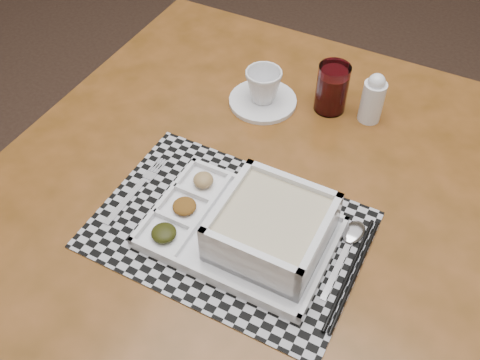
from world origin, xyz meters
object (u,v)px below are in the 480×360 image
object	(u,v)px
creamer_bottle	(373,98)
juice_glass	(332,90)
dining_table	(264,210)
serving_tray	(261,230)
cup	(263,86)

from	to	relation	value
creamer_bottle	juice_glass	bearing A→B (deg)	-168.94
dining_table	serving_tray	size ratio (longest dim) A/B	3.33
dining_table	cup	world-z (taller)	cup
serving_tray	dining_table	bearing A→B (deg)	118.64
dining_table	cup	distance (m)	0.27
juice_glass	serving_tray	bearing A→B (deg)	-79.89
dining_table	serving_tray	distance (m)	0.18
juice_glass	creamer_bottle	bearing A→B (deg)	11.06
dining_table	juice_glass	distance (m)	0.30
serving_tray	cup	world-z (taller)	serving_tray
serving_tray	creamer_bottle	distance (m)	0.41
cup	juice_glass	world-z (taller)	juice_glass
serving_tray	creamer_bottle	world-z (taller)	creamer_bottle
serving_tray	juice_glass	xyz separation A→B (m)	(-0.07, 0.39, 0.01)
serving_tray	creamer_bottle	bearing A→B (deg)	87.57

